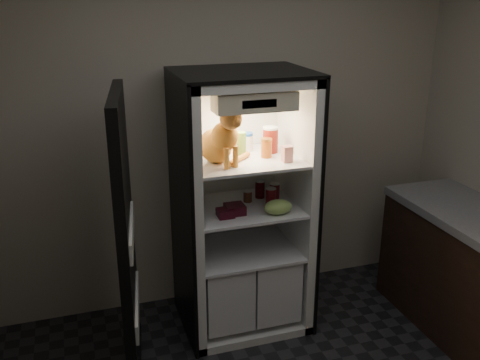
% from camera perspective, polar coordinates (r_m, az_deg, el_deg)
% --- Properties ---
extents(room_shell, '(3.60, 3.60, 3.60)m').
position_cam_1_polar(room_shell, '(2.37, 10.56, 0.90)').
color(room_shell, white).
rests_on(room_shell, floor).
extents(refrigerator, '(0.90, 0.72, 1.88)m').
position_cam_1_polar(refrigerator, '(3.86, 0.09, -4.48)').
color(refrigerator, white).
rests_on(refrigerator, floor).
extents(fridge_door, '(0.18, 0.87, 1.85)m').
position_cam_1_polar(fridge_door, '(3.28, -11.94, -7.14)').
color(fridge_door, black).
rests_on(fridge_door, floor).
extents(tabby_cat, '(0.39, 0.42, 0.43)m').
position_cam_1_polar(tabby_cat, '(3.47, -2.08, 4.31)').
color(tabby_cat, orange).
rests_on(tabby_cat, refrigerator).
extents(parmesan_shaker, '(0.07, 0.07, 0.17)m').
position_cam_1_polar(parmesan_shaker, '(3.63, 0.13, 3.81)').
color(parmesan_shaker, '#23832F').
rests_on(parmesan_shaker, refrigerator).
extents(mayo_tub, '(0.09, 0.09, 0.13)m').
position_cam_1_polar(mayo_tub, '(3.78, 0.69, 4.12)').
color(mayo_tub, white).
rests_on(mayo_tub, refrigerator).
extents(salsa_jar, '(0.08, 0.08, 0.13)m').
position_cam_1_polar(salsa_jar, '(3.63, 2.84, 3.45)').
color(salsa_jar, maroon).
rests_on(salsa_jar, refrigerator).
extents(pepper_jar, '(0.11, 0.11, 0.18)m').
position_cam_1_polar(pepper_jar, '(3.74, 3.27, 4.33)').
color(pepper_jar, maroon).
rests_on(pepper_jar, refrigerator).
extents(cream_carton, '(0.06, 0.06, 0.11)m').
position_cam_1_polar(cream_carton, '(3.55, 5.04, 2.79)').
color(cream_carton, silver).
rests_on(cream_carton, refrigerator).
extents(soda_can_a, '(0.07, 0.07, 0.13)m').
position_cam_1_polar(soda_can_a, '(3.87, 2.14, -0.99)').
color(soda_can_a, black).
rests_on(soda_can_a, refrigerator).
extents(soda_can_b, '(0.07, 0.07, 0.13)m').
position_cam_1_polar(soda_can_b, '(3.81, 3.71, -1.30)').
color(soda_can_b, black).
rests_on(soda_can_b, refrigerator).
extents(soda_can_c, '(0.07, 0.07, 0.14)m').
position_cam_1_polar(soda_can_c, '(3.71, 3.30, -1.87)').
color(soda_can_c, black).
rests_on(soda_can_c, refrigerator).
extents(condiment_jar, '(0.06, 0.06, 0.09)m').
position_cam_1_polar(condiment_jar, '(3.80, 0.83, -1.70)').
color(condiment_jar, '#502A17').
rests_on(condiment_jar, refrigerator).
extents(grape_bag, '(0.20, 0.14, 0.10)m').
position_cam_1_polar(grape_bag, '(3.61, 4.09, -2.88)').
color(grape_bag, '#86AA4F').
rests_on(grape_bag, refrigerator).
extents(berry_box_left, '(0.11, 0.11, 0.05)m').
position_cam_1_polar(berry_box_left, '(3.56, -1.57, -3.54)').
color(berry_box_left, '#450B16').
rests_on(berry_box_left, refrigerator).
extents(berry_box_right, '(0.13, 0.13, 0.06)m').
position_cam_1_polar(berry_box_right, '(3.60, -0.56, -3.13)').
color(berry_box_right, '#450B16').
rests_on(berry_box_right, refrigerator).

